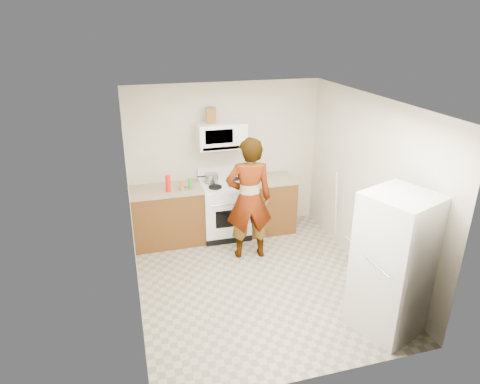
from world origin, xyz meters
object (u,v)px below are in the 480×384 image
object	(u,v)px
person	(249,199)
fridge	(393,264)
microwave	(221,135)
saucepan	(211,178)
kettle	(260,171)
gas_range	(224,208)

from	to	relation	value
person	fridge	world-z (taller)	person
microwave	saucepan	world-z (taller)	microwave
fridge	kettle	world-z (taller)	fridge
person	gas_range	bearing A→B (deg)	-68.01
microwave	saucepan	size ratio (longest dim) A/B	3.49
person	saucepan	bearing A→B (deg)	-58.07
saucepan	kettle	bearing A→B (deg)	7.04
gas_range	person	xyz separation A→B (m)	(0.20, -0.75, 0.46)
microwave	fridge	distance (m)	3.28
microwave	person	distance (m)	1.18
microwave	person	xyz separation A→B (m)	(0.20, -0.88, -0.76)
microwave	gas_range	bearing A→B (deg)	-90.00
gas_range	person	world-z (taller)	person
microwave	kettle	bearing A→B (deg)	5.58
kettle	microwave	bearing A→B (deg)	-172.83
fridge	gas_range	bearing A→B (deg)	93.78
gas_range	kettle	distance (m)	0.88
microwave	fridge	bearing A→B (deg)	-66.05
person	kettle	bearing A→B (deg)	-109.15
gas_range	saucepan	distance (m)	0.57
person	saucepan	xyz separation A→B (m)	(-0.38, 0.84, 0.07)
fridge	saucepan	xyz separation A→B (m)	(-1.47, 2.85, 0.16)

